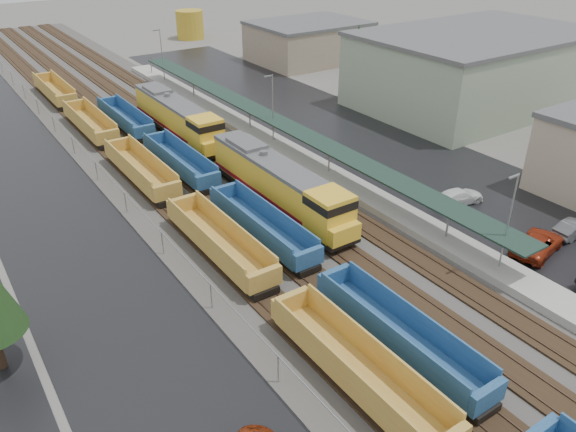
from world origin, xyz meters
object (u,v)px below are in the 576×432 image
(locomotive_trail, at_px, (178,118))
(parked_car_east_e, at_px, (575,228))
(locomotive_lead, at_px, (280,185))
(storage_tank, at_px, (190,25))
(parked_car_east_c, at_px, (459,197))
(well_string_blue, at_px, (321,272))
(well_string_yellow, at_px, (219,242))
(parked_car_east_b, at_px, (538,244))

(locomotive_trail, height_order, parked_car_east_e, locomotive_trail)
(locomotive_lead, relative_size, storage_tank, 3.61)
(storage_tank, distance_m, parked_car_east_c, 80.13)
(storage_tank, bearing_deg, locomotive_trail, -116.74)
(well_string_blue, relative_size, parked_car_east_c, 19.31)
(parked_car_east_e, bearing_deg, well_string_blue, 75.58)
(locomotive_trail, bearing_deg, storage_tank, 63.26)
(locomotive_lead, bearing_deg, well_string_yellow, -155.04)
(well_string_yellow, bearing_deg, storage_tank, 66.04)
(well_string_yellow, xyz_separation_m, well_string_blue, (4.00, -7.40, -0.05))
(well_string_yellow, relative_size, parked_car_east_e, 26.23)
(locomotive_lead, distance_m, storage_tank, 75.53)
(locomotive_lead, xyz_separation_m, well_string_blue, (-4.00, -11.12, -1.24))
(locomotive_trail, distance_m, well_string_blue, 32.39)
(parked_car_east_b, xyz_separation_m, parked_car_east_e, (4.71, -0.17, -0.07))
(parked_car_east_b, distance_m, parked_car_east_e, 4.71)
(well_string_blue, relative_size, parked_car_east_e, 21.80)
(parked_car_east_b, xyz_separation_m, parked_car_east_c, (1.37, 8.86, -0.08))
(locomotive_lead, relative_size, well_string_blue, 0.21)
(well_string_yellow, relative_size, storage_tank, 20.21)
(locomotive_lead, xyz_separation_m, parked_car_east_e, (17.11, -17.12, -1.68))
(locomotive_trail, relative_size, parked_car_east_b, 3.56)
(locomotive_lead, relative_size, well_string_yellow, 0.18)
(well_string_blue, bearing_deg, locomotive_lead, 70.22)
(locomotive_lead, distance_m, well_string_blue, 11.89)
(locomotive_lead, bearing_deg, locomotive_trail, 90.00)
(locomotive_lead, distance_m, well_string_yellow, 8.90)
(locomotive_lead, xyz_separation_m, well_string_yellow, (-8.00, -3.72, -1.19))
(locomotive_trail, bearing_deg, well_string_yellow, -107.93)
(well_string_yellow, xyz_separation_m, parked_car_east_b, (20.41, -13.23, -0.41))
(well_string_blue, height_order, parked_car_east_b, well_string_blue)
(parked_car_east_e, bearing_deg, well_string_yellow, 63.36)
(parked_car_east_c, bearing_deg, well_string_blue, 108.47)
(well_string_blue, xyz_separation_m, storage_tank, (29.28, 82.30, 1.59))
(well_string_blue, height_order, parked_car_east_e, well_string_blue)
(locomotive_lead, distance_m, parked_car_east_e, 24.27)
(well_string_yellow, distance_m, parked_car_east_b, 24.32)
(storage_tank, xyz_separation_m, parked_car_east_e, (-8.17, -88.30, -2.02))
(parked_car_east_c, bearing_deg, storage_tank, 0.55)
(storage_tank, xyz_separation_m, parked_car_east_b, (-12.88, -88.13, -1.95))
(storage_tank, height_order, parked_car_east_e, storage_tank)
(locomotive_lead, xyz_separation_m, parked_car_east_c, (13.78, -8.10, -1.68))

